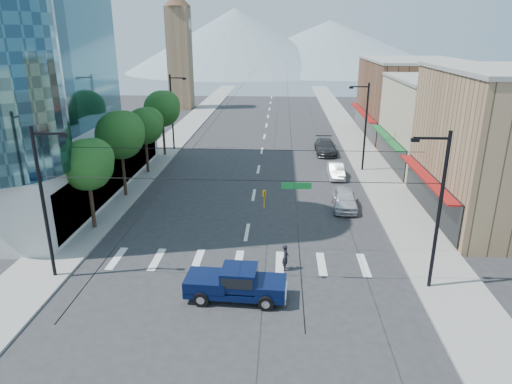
# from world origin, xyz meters

# --- Properties ---
(ground) EXTENTS (160.00, 160.00, 0.00)m
(ground) POSITION_xyz_m (0.00, 0.00, 0.00)
(ground) COLOR #28282B
(ground) RESTS_ON ground
(sidewalk_left) EXTENTS (4.00, 120.00, 0.15)m
(sidewalk_left) POSITION_xyz_m (-12.00, 40.00, 0.07)
(sidewalk_left) COLOR gray
(sidewalk_left) RESTS_ON ground
(sidewalk_right) EXTENTS (4.00, 120.00, 0.15)m
(sidewalk_right) POSITION_xyz_m (12.00, 40.00, 0.07)
(sidewalk_right) COLOR gray
(sidewalk_right) RESTS_ON ground
(shop_mid) EXTENTS (12.00, 14.00, 9.00)m
(shop_mid) POSITION_xyz_m (20.00, 24.00, 4.50)
(shop_mid) COLOR tan
(shop_mid) RESTS_ON ground
(shop_far) EXTENTS (12.00, 18.00, 10.00)m
(shop_far) POSITION_xyz_m (20.00, 40.00, 5.00)
(shop_far) COLOR brown
(shop_far) RESTS_ON ground
(clock_tower) EXTENTS (4.80, 4.80, 20.40)m
(clock_tower) POSITION_xyz_m (-16.50, 62.00, 10.64)
(clock_tower) COLOR #8C6B4C
(clock_tower) RESTS_ON ground
(mountain_left) EXTENTS (80.00, 80.00, 22.00)m
(mountain_left) POSITION_xyz_m (-15.00, 150.00, 11.00)
(mountain_left) COLOR gray
(mountain_left) RESTS_ON ground
(mountain_right) EXTENTS (90.00, 90.00, 18.00)m
(mountain_right) POSITION_xyz_m (20.00, 160.00, 9.00)
(mountain_right) COLOR gray
(mountain_right) RESTS_ON ground
(tree_near) EXTENTS (3.65, 3.64, 6.71)m
(tree_near) POSITION_xyz_m (-11.07, 6.10, 4.99)
(tree_near) COLOR black
(tree_near) RESTS_ON ground
(tree_midnear) EXTENTS (4.09, 4.09, 7.52)m
(tree_midnear) POSITION_xyz_m (-11.07, 13.10, 5.59)
(tree_midnear) COLOR black
(tree_midnear) RESTS_ON ground
(tree_midfar) EXTENTS (3.65, 3.64, 6.71)m
(tree_midfar) POSITION_xyz_m (-11.07, 20.10, 4.99)
(tree_midfar) COLOR black
(tree_midfar) RESTS_ON ground
(tree_far) EXTENTS (4.09, 4.09, 7.52)m
(tree_far) POSITION_xyz_m (-11.07, 27.10, 5.59)
(tree_far) COLOR black
(tree_far) RESTS_ON ground
(signal_rig) EXTENTS (21.80, 0.20, 9.00)m
(signal_rig) POSITION_xyz_m (0.19, -1.00, 4.64)
(signal_rig) COLOR black
(signal_rig) RESTS_ON ground
(lamp_pole_nw) EXTENTS (2.00, 0.25, 9.00)m
(lamp_pole_nw) POSITION_xyz_m (-10.67, 30.00, 4.94)
(lamp_pole_nw) COLOR black
(lamp_pole_nw) RESTS_ON ground
(lamp_pole_ne) EXTENTS (2.00, 0.25, 9.00)m
(lamp_pole_ne) POSITION_xyz_m (10.67, 22.00, 4.94)
(lamp_pole_ne) COLOR black
(lamp_pole_ne) RESTS_ON ground
(pickup_truck) EXTENTS (5.58, 2.37, 1.85)m
(pickup_truck) POSITION_xyz_m (0.04, -2.67, 0.97)
(pickup_truck) COLOR #071137
(pickup_truck) RESTS_ON ground
(pedestrian) EXTENTS (0.45, 0.64, 1.66)m
(pedestrian) POSITION_xyz_m (2.73, 0.68, 0.83)
(pedestrian) COLOR black
(pedestrian) RESTS_ON ground
(parked_car_near) EXTENTS (2.13, 4.80, 1.61)m
(parked_car_near) POSITION_xyz_m (7.60, 11.27, 0.80)
(parked_car_near) COLOR silver
(parked_car_near) RESTS_ON ground
(parked_car_mid) EXTENTS (1.45, 4.14, 1.36)m
(parked_car_mid) POSITION_xyz_m (7.81, 19.70, 0.68)
(parked_car_mid) COLOR white
(parked_car_mid) RESTS_ON ground
(parked_car_far) EXTENTS (2.43, 5.79, 1.67)m
(parked_car_far) POSITION_xyz_m (7.60, 29.13, 0.84)
(parked_car_far) COLOR #313234
(parked_car_far) RESTS_ON ground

